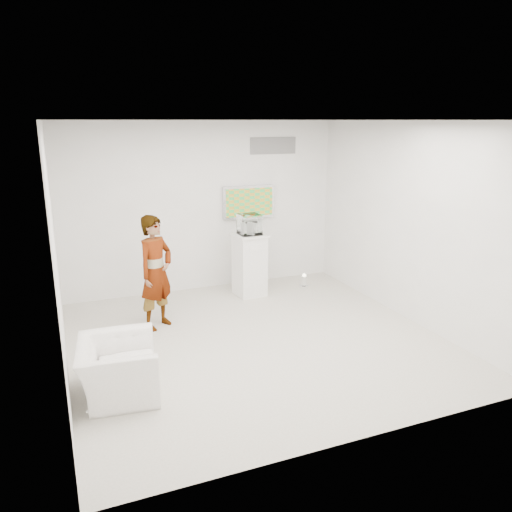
% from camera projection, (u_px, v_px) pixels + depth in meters
% --- Properties ---
extents(room, '(5.01, 5.01, 3.00)m').
position_uv_depth(room, '(256.00, 236.00, 6.66)').
color(room, beige).
rests_on(room, ground).
extents(tv, '(1.00, 0.08, 0.60)m').
position_uv_depth(tv, '(249.00, 202.00, 9.14)').
color(tv, silver).
rests_on(tv, room).
extents(logo_decal, '(0.90, 0.02, 0.30)m').
position_uv_depth(logo_decal, '(273.00, 146.00, 9.10)').
color(logo_decal, slate).
rests_on(logo_decal, room).
extents(person, '(0.74, 0.69, 1.70)m').
position_uv_depth(person, '(156.00, 272.00, 7.29)').
color(person, white).
rests_on(person, room).
extents(armchair, '(0.95, 1.06, 0.63)m').
position_uv_depth(armchair, '(118.00, 368.00, 5.58)').
color(armchair, white).
rests_on(armchair, room).
extents(pedestal, '(0.58, 0.58, 1.10)m').
position_uv_depth(pedestal, '(250.00, 265.00, 8.75)').
color(pedestal, white).
rests_on(pedestal, room).
extents(floor_uplight, '(0.23, 0.23, 0.27)m').
position_uv_depth(floor_uplight, '(304.00, 281.00, 9.18)').
color(floor_uplight, white).
rests_on(floor_uplight, room).
extents(vitrine, '(0.36, 0.36, 0.35)m').
position_uv_depth(vitrine, '(249.00, 224.00, 8.56)').
color(vitrine, white).
rests_on(vitrine, pedestal).
extents(console, '(0.11, 0.17, 0.22)m').
position_uv_depth(console, '(249.00, 228.00, 8.58)').
color(console, white).
rests_on(console, pedestal).
extents(wii_remote, '(0.13, 0.13, 0.04)m').
position_uv_depth(wii_remote, '(158.00, 223.00, 7.39)').
color(wii_remote, white).
rests_on(wii_remote, person).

